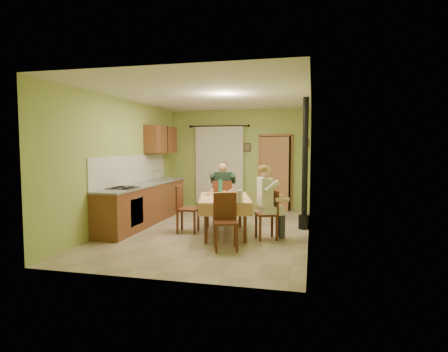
% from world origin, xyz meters
% --- Properties ---
extents(floor, '(4.00, 6.00, 0.01)m').
position_xyz_m(floor, '(0.00, 0.00, 0.00)').
color(floor, tan).
rests_on(floor, ground).
extents(room_shell, '(4.04, 6.04, 2.82)m').
position_xyz_m(room_shell, '(0.00, 0.00, 1.82)').
color(room_shell, '#A4BA5F').
rests_on(room_shell, ground).
extents(kitchen_run, '(0.64, 3.64, 1.56)m').
position_xyz_m(kitchen_run, '(-1.71, 0.40, 0.48)').
color(kitchen_run, brown).
rests_on(kitchen_run, ground).
extents(upper_cabinets, '(0.35, 1.40, 0.70)m').
position_xyz_m(upper_cabinets, '(-1.82, 1.70, 1.95)').
color(upper_cabinets, brown).
rests_on(upper_cabinets, room_shell).
extents(curtain, '(1.70, 0.07, 2.22)m').
position_xyz_m(curtain, '(-0.55, 2.90, 1.26)').
color(curtain, black).
rests_on(curtain, ground).
extents(doorway, '(0.96, 0.26, 2.15)m').
position_xyz_m(doorway, '(1.04, 2.92, 1.05)').
color(doorway, black).
rests_on(doorway, ground).
extents(dining_table, '(1.37, 1.83, 0.76)m').
position_xyz_m(dining_table, '(0.35, -0.29, 0.38)').
color(dining_table, '#DFA879').
rests_on(dining_table, ground).
extents(tableware, '(0.99, 1.52, 0.33)m').
position_xyz_m(tableware, '(0.40, -0.38, 0.81)').
color(tableware, white).
rests_on(tableware, dining_table).
extents(chair_far, '(0.49, 0.49, 1.00)m').
position_xyz_m(chair_far, '(0.07, 0.76, 0.29)').
color(chair_far, '#582918').
rests_on(chair_far, ground).
extents(chair_near, '(0.51, 0.51, 0.96)m').
position_xyz_m(chair_near, '(0.63, -1.37, 0.29)').
color(chair_near, '#582918').
rests_on(chair_near, ground).
extents(chair_right, '(0.49, 0.49, 0.93)m').
position_xyz_m(chair_right, '(1.23, -0.48, 0.29)').
color(chair_right, '#582918').
rests_on(chair_right, ground).
extents(chair_left, '(0.45, 0.45, 0.97)m').
position_xyz_m(chair_left, '(-0.44, -0.28, 0.29)').
color(chair_left, '#582918').
rests_on(chair_left, ground).
extents(man_far, '(0.62, 0.51, 1.39)m').
position_xyz_m(man_far, '(0.07, 0.78, 0.88)').
color(man_far, '#192D23').
rests_on(man_far, chair_far).
extents(man_right, '(0.59, 0.65, 1.39)m').
position_xyz_m(man_right, '(1.22, -0.48, 0.88)').
color(man_right, silver).
rests_on(man_right, chair_right).
extents(stove_flue, '(0.24, 0.24, 2.80)m').
position_xyz_m(stove_flue, '(1.90, 0.60, 1.02)').
color(stove_flue, black).
rests_on(stove_flue, ground).
extents(picture_back, '(0.19, 0.03, 0.23)m').
position_xyz_m(picture_back, '(0.25, 2.97, 1.75)').
color(picture_back, black).
rests_on(picture_back, room_shell).
extents(picture_right, '(0.03, 0.31, 0.21)m').
position_xyz_m(picture_right, '(1.97, 1.20, 1.85)').
color(picture_right, brown).
rests_on(picture_right, room_shell).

